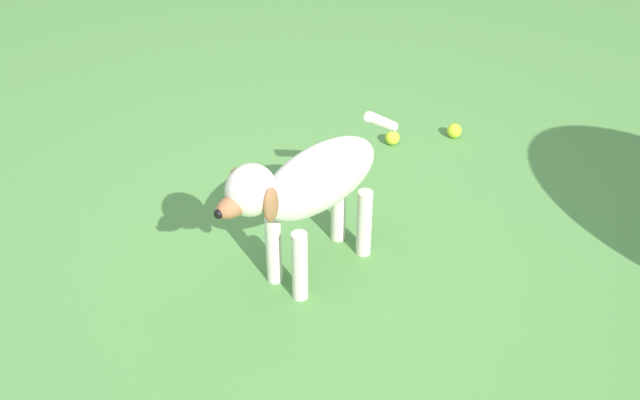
# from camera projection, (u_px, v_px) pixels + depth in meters

# --- Properties ---
(ground) EXTENTS (14.00, 14.00, 0.00)m
(ground) POSITION_uv_depth(u_px,v_px,m) (297.00, 237.00, 2.87)
(ground) COLOR #548C42
(dog) EXTENTS (0.39, 0.79, 0.56)m
(dog) POSITION_uv_depth(u_px,v_px,m) (310.00, 186.00, 2.50)
(dog) COLOR silver
(dog) RESTS_ON ground
(tennis_ball_0) EXTENTS (0.07, 0.07, 0.07)m
(tennis_ball_0) POSITION_uv_depth(u_px,v_px,m) (392.00, 138.00, 3.41)
(tennis_ball_0) COLOR #C4D22D
(tennis_ball_0) RESTS_ON ground
(tennis_ball_1) EXTENTS (0.07, 0.07, 0.07)m
(tennis_ball_1) POSITION_uv_depth(u_px,v_px,m) (454.00, 131.00, 3.46)
(tennis_ball_1) COLOR #C5E329
(tennis_ball_1) RESTS_ON ground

